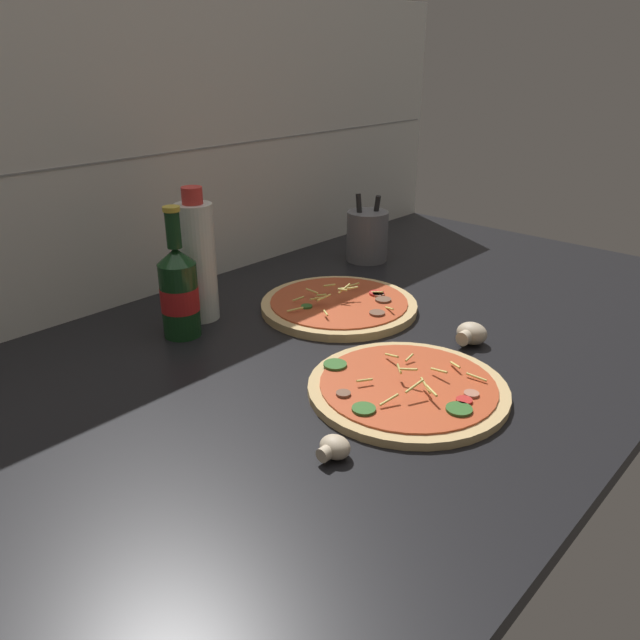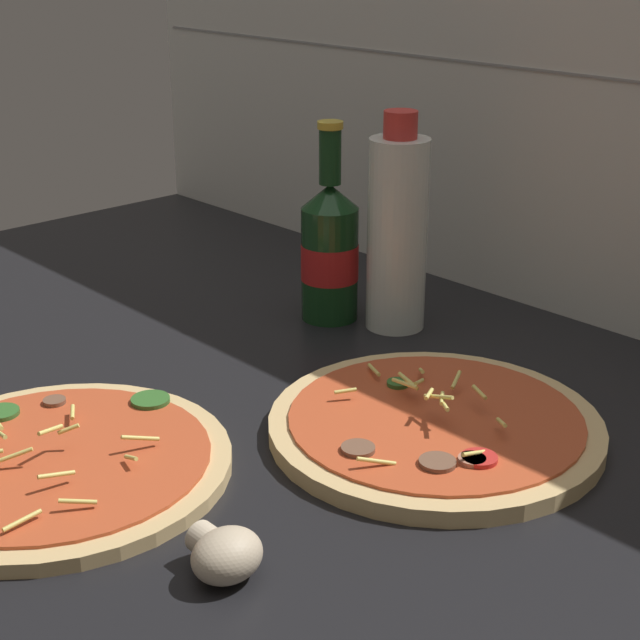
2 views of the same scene
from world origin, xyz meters
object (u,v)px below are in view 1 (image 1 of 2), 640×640
pizza_far (339,305)px  mushroom_right (334,448)px  utensil_crock (367,236)px  beer_bottle (179,291)px  oil_bottle (197,260)px  mushroom_left (471,334)px  pizza_near (407,388)px

pizza_far → mushroom_right: 47.32cm
mushroom_right → utensil_crock: 78.69cm
beer_bottle → utensil_crock: size_ratio=1.44×
oil_bottle → utensil_crock: 48.15cm
pizza_far → utensil_crock: (27.69, 15.21, 5.01)cm
oil_bottle → utensil_crock: size_ratio=1.54×
pizza_far → mushroom_left: bearing=-82.5°
beer_bottle → mushroom_left: (30.58, -39.15, -6.40)cm
pizza_near → pizza_far: pizza_far is taller
pizza_far → mushroom_left: 26.61cm
pizza_near → oil_bottle: oil_bottle is taller
mushroom_left → oil_bottle: bearing=118.9°
beer_bottle → oil_bottle: (6.94, 3.63, 2.94)cm
oil_bottle → mushroom_left: 49.76cm
mushroom_left → pizza_far: bearing=97.5°
beer_bottle → oil_bottle: bearing=27.6°
mushroom_right → pizza_far: bearing=39.8°
pizza_near → mushroom_left: bearing=4.4°
pizza_near → beer_bottle: size_ratio=1.28×
utensil_crock → beer_bottle: bearing=-177.5°
pizza_far → oil_bottle: bearing=140.8°
beer_bottle → oil_bottle: 8.36cm
beer_bottle → mushroom_right: (-9.23, -43.11, -6.83)cm
pizza_near → mushroom_right: 19.19cm
pizza_near → mushroom_left: pizza_near is taller
beer_bottle → mushroom_right: size_ratio=5.34×
beer_bottle → utensil_crock: bearing=2.5°
mushroom_right → utensil_crock: (64.02, 45.52, 4.50)cm
pizza_near → utensil_crock: bearing=43.8°
oil_bottle → mushroom_left: oil_bottle is taller
pizza_near → beer_bottle: bearing=103.5°
utensil_crock → mushroom_left: bearing=-120.2°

